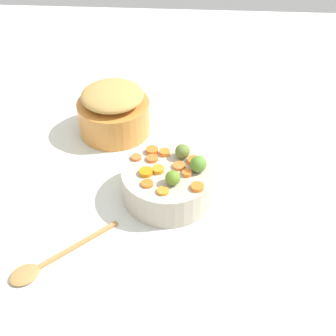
% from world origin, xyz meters
% --- Properties ---
extents(tabletop, '(2.40, 2.40, 0.02)m').
position_xyz_m(tabletop, '(0.00, 0.00, 0.01)').
color(tabletop, silver).
rests_on(tabletop, ground).
extents(serving_bowl_carrots, '(0.24, 0.24, 0.09)m').
position_xyz_m(serving_bowl_carrots, '(0.01, -0.06, 0.06)').
color(serving_bowl_carrots, '#B8AC99').
rests_on(serving_bowl_carrots, tabletop).
extents(metal_pot, '(0.22, 0.22, 0.10)m').
position_xyz_m(metal_pot, '(-0.18, 0.23, 0.07)').
color(metal_pot, '#CB8137').
rests_on(metal_pot, tabletop).
extents(stuffing_mound, '(0.19, 0.19, 0.05)m').
position_xyz_m(stuffing_mound, '(-0.18, 0.23, 0.15)').
color(stuffing_mound, tan).
rests_on(stuffing_mound, metal_pot).
extents(carrot_slice_0, '(0.05, 0.05, 0.01)m').
position_xyz_m(carrot_slice_0, '(-0.05, -0.07, 0.11)').
color(carrot_slice_0, orange).
rests_on(carrot_slice_0, serving_bowl_carrots).
extents(carrot_slice_1, '(0.04, 0.04, 0.01)m').
position_xyz_m(carrot_slice_1, '(-0.04, -0.11, 0.11)').
color(carrot_slice_1, orange).
rests_on(carrot_slice_1, serving_bowl_carrots).
extents(carrot_slice_2, '(0.04, 0.04, 0.01)m').
position_xyz_m(carrot_slice_2, '(0.08, -0.12, 0.11)').
color(carrot_slice_2, orange).
rests_on(carrot_slice_2, serving_bowl_carrots).
extents(carrot_slice_3, '(0.04, 0.04, 0.01)m').
position_xyz_m(carrot_slice_3, '(0.03, -0.04, 0.11)').
color(carrot_slice_3, orange).
rests_on(carrot_slice_3, serving_bowl_carrots).
extents(carrot_slice_4, '(0.04, 0.04, 0.01)m').
position_xyz_m(carrot_slice_4, '(-0.04, -0.02, 0.11)').
color(carrot_slice_4, orange).
rests_on(carrot_slice_4, serving_bowl_carrots).
extents(carrot_slice_5, '(0.04, 0.04, 0.01)m').
position_xyz_m(carrot_slice_5, '(-0.04, 0.02, 0.11)').
color(carrot_slice_5, orange).
rests_on(carrot_slice_5, serving_bowl_carrots).
extents(carrot_slice_6, '(0.03, 0.03, 0.01)m').
position_xyz_m(carrot_slice_6, '(-0.02, -0.06, 0.11)').
color(carrot_slice_6, orange).
rests_on(carrot_slice_6, serving_bowl_carrots).
extents(carrot_slice_7, '(0.05, 0.05, 0.01)m').
position_xyz_m(carrot_slice_7, '(0.07, -0.02, 0.11)').
color(carrot_slice_7, orange).
rests_on(carrot_slice_7, serving_bowl_carrots).
extents(carrot_slice_8, '(0.04, 0.04, 0.01)m').
position_xyz_m(carrot_slice_8, '(-0.08, -0.01, 0.11)').
color(carrot_slice_8, orange).
rests_on(carrot_slice_8, serving_bowl_carrots).
extents(carrot_slice_9, '(0.03, 0.03, 0.01)m').
position_xyz_m(carrot_slice_9, '(0.06, -0.07, 0.11)').
color(carrot_slice_9, orange).
rests_on(carrot_slice_9, serving_bowl_carrots).
extents(carrot_slice_10, '(0.03, 0.03, 0.01)m').
position_xyz_m(carrot_slice_10, '(-0.01, 0.01, 0.11)').
color(carrot_slice_10, orange).
rests_on(carrot_slice_10, serving_bowl_carrots).
extents(carrot_slice_11, '(0.04, 0.04, 0.01)m').
position_xyz_m(carrot_slice_11, '(-0.00, -0.14, 0.11)').
color(carrot_slice_11, orange).
rests_on(carrot_slice_11, serving_bowl_carrots).
extents(brussels_sprout_0, '(0.04, 0.04, 0.04)m').
position_xyz_m(brussels_sprout_0, '(0.02, -0.10, 0.13)').
color(brussels_sprout_0, '#5B8424').
rests_on(brussels_sprout_0, serving_bowl_carrots).
extents(brussels_sprout_1, '(0.04, 0.04, 0.04)m').
position_xyz_m(brussels_sprout_1, '(0.08, -0.05, 0.13)').
color(brussels_sprout_1, '#53842C').
rests_on(brussels_sprout_1, serving_bowl_carrots).
extents(brussels_sprout_2, '(0.04, 0.04, 0.04)m').
position_xyz_m(brussels_sprout_2, '(0.04, 0.00, 0.13)').
color(brussels_sprout_2, olive).
rests_on(brussels_sprout_2, serving_bowl_carrots).
extents(wooden_spoon, '(0.23, 0.22, 0.01)m').
position_xyz_m(wooden_spoon, '(-0.27, -0.31, 0.03)').
color(wooden_spoon, '#AF7E45').
rests_on(wooden_spoon, tabletop).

